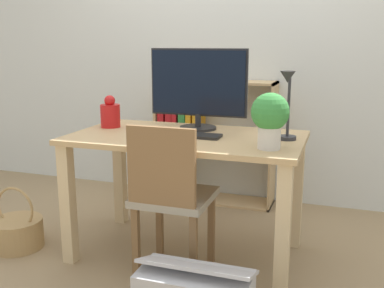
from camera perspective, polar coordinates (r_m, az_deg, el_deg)
name	(u,v)px	position (r m, az deg, el deg)	size (l,w,h in m)	color
ground_plane	(187,253)	(2.83, -0.67, -13.65)	(10.00, 10.00, 0.00)	#997F5B
wall_back	(235,38)	(3.64, 5.47, 13.31)	(8.00, 0.05, 2.60)	silver
desk	(186,157)	(2.62, -0.70, -1.70)	(1.33, 0.75, 0.74)	tan
monitor	(198,86)	(2.74, 0.80, 7.38)	(0.61, 0.23, 0.49)	#232326
keyboard	(185,135)	(2.56, -0.88, 1.17)	(0.42, 0.12, 0.02)	black
vase	(110,114)	(2.88, -10.34, 3.77)	(0.12, 0.12, 0.20)	red
desk_lamp	(288,99)	(2.44, 12.05, 5.63)	(0.10, 0.19, 0.38)	#2D2D33
potted_plant	(270,116)	(2.26, 9.87, 3.46)	(0.19, 0.19, 0.28)	silver
chair	(171,194)	(2.40, -2.73, -6.39)	(0.40, 0.40, 0.86)	#9E937F
bookshelf	(193,138)	(3.63, 0.10, 0.79)	(0.95, 0.28, 0.97)	tan
basket	(17,232)	(3.07, -21.32, -10.35)	(0.32, 0.32, 0.40)	tan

